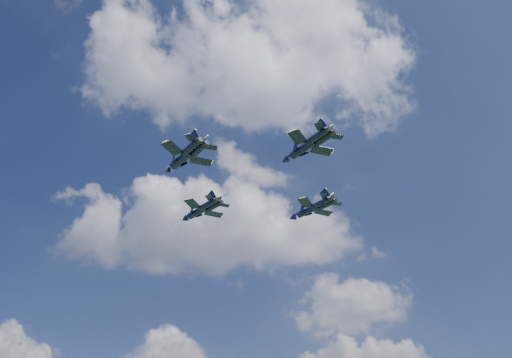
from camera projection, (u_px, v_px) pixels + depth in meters
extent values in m
cylinder|color=black|center=(198.00, 212.00, 115.25)|extent=(7.07, 6.46, 1.60)
cone|color=black|center=(184.00, 219.00, 118.24)|extent=(2.73, 2.65, 1.51)
ellipsoid|color=brown|center=(190.00, 214.00, 117.22)|extent=(2.48, 2.32, 0.73)
cube|color=black|center=(192.00, 204.00, 112.33)|extent=(3.52, 4.61, 0.16)
cube|color=black|center=(214.00, 214.00, 116.12)|extent=(4.69, 3.91, 0.16)
cube|color=black|center=(209.00, 198.00, 110.13)|extent=(1.78, 2.38, 0.12)
cube|color=black|center=(224.00, 205.00, 112.87)|extent=(2.47, 2.00, 0.12)
cube|color=black|center=(212.00, 196.00, 112.02)|extent=(2.37, 1.56, 2.67)
cube|color=black|center=(218.00, 200.00, 113.18)|extent=(1.66, 2.19, 2.67)
cylinder|color=black|center=(182.00, 159.00, 95.34)|extent=(6.66, 7.06, 1.62)
cone|color=black|center=(168.00, 171.00, 98.68)|extent=(2.70, 2.75, 1.53)
ellipsoid|color=brown|center=(174.00, 164.00, 97.51)|extent=(2.39, 2.49, 0.74)
cube|color=black|center=(172.00, 148.00, 92.48)|extent=(3.89, 4.74, 0.16)
cube|color=black|center=(201.00, 161.00, 95.88)|extent=(4.69, 3.64, 0.16)
cube|color=black|center=(190.00, 137.00, 89.90)|extent=(1.99, 2.48, 0.13)
cube|color=black|center=(212.00, 147.00, 92.35)|extent=(2.43, 1.85, 0.13)
cube|color=black|center=(195.00, 137.00, 91.77)|extent=(2.25, 1.63, 2.71)
cube|color=black|center=(204.00, 141.00, 92.81)|extent=(1.58, 2.37, 2.71)
cylinder|color=black|center=(309.00, 210.00, 111.92)|extent=(6.80, 6.38, 1.55)
cone|color=black|center=(292.00, 218.00, 114.88)|extent=(2.65, 2.60, 1.47)
ellipsoid|color=brown|center=(299.00, 213.00, 113.87)|extent=(2.40, 2.29, 0.71)
cube|color=black|center=(305.00, 202.00, 109.09)|extent=(3.48, 4.50, 0.16)
cube|color=black|center=(323.00, 212.00, 112.71)|extent=(4.55, 3.75, 0.16)
cube|color=black|center=(324.00, 196.00, 106.88)|extent=(1.77, 2.33, 0.12)
cube|color=black|center=(337.00, 204.00, 109.50)|extent=(2.39, 1.92, 0.12)
cube|color=black|center=(325.00, 195.00, 108.72)|extent=(2.28, 1.52, 2.60)
cube|color=black|center=(330.00, 198.00, 109.83)|extent=(1.57, 2.16, 2.60)
cylinder|color=black|center=(303.00, 148.00, 91.87)|extent=(6.45, 6.78, 1.56)
cone|color=black|center=(285.00, 161.00, 95.08)|extent=(2.61, 2.65, 1.47)
ellipsoid|color=brown|center=(292.00, 153.00, 93.96)|extent=(2.31, 2.39, 0.71)
cube|color=black|center=(297.00, 137.00, 89.11)|extent=(3.73, 4.57, 0.16)
cube|color=black|center=(322.00, 151.00, 92.42)|extent=(4.53, 3.53, 0.16)
cube|color=black|center=(319.00, 126.00, 86.64)|extent=(1.91, 2.39, 0.12)
cube|color=black|center=(337.00, 137.00, 89.03)|extent=(2.34, 1.79, 0.12)
cube|color=black|center=(321.00, 126.00, 88.45)|extent=(2.18, 1.55, 2.61)
cube|color=black|center=(329.00, 130.00, 89.46)|extent=(1.53, 2.28, 2.61)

